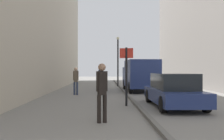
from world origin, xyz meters
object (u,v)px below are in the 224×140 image
object	(u,v)px
parked_car	(173,90)
lamp_post	(118,58)
delivery_van	(140,75)
pedestrian_main_foreground	(76,79)
pedestrian_far_crossing	(102,89)
street_sign_post	(126,71)
pedestrian_mid_block	(101,76)

from	to	relation	value
parked_car	lamp_post	xyz separation A→B (m)	(-1.68, 12.48, 2.01)
delivery_van	pedestrian_main_foreground	bearing A→B (deg)	-152.05
pedestrian_main_foreground	pedestrian_far_crossing	distance (m)	8.14
parked_car	street_sign_post	distance (m)	2.21
pedestrian_main_foreground	street_sign_post	bearing A→B (deg)	-75.34
pedestrian_far_crossing	street_sign_post	world-z (taller)	street_sign_post
lamp_post	parked_car	bearing A→B (deg)	-82.34
pedestrian_mid_block	pedestrian_far_crossing	world-z (taller)	pedestrian_mid_block
street_sign_post	lamp_post	distance (m)	12.23
pedestrian_far_crossing	delivery_van	size ratio (longest dim) A/B	0.36
pedestrian_mid_block	parked_car	bearing A→B (deg)	-56.20
delivery_van	street_sign_post	size ratio (longest dim) A/B	1.94
pedestrian_far_crossing	parked_car	size ratio (longest dim) A/B	0.43
pedestrian_mid_block	delivery_van	distance (m)	3.34
delivery_van	lamp_post	distance (m)	5.39
pedestrian_main_foreground	pedestrian_mid_block	bearing A→B (deg)	52.97
pedestrian_mid_block	delivery_van	world-z (taller)	delivery_van
delivery_van	parked_car	distance (m)	7.51
street_sign_post	pedestrian_mid_block	bearing A→B (deg)	-71.57
pedestrian_far_crossing	street_sign_post	xyz separation A→B (m)	(1.06, 3.29, 0.50)
parked_car	street_sign_post	bearing A→B (deg)	171.04
street_sign_post	lamp_post	xyz separation A→B (m)	(0.34, 12.16, 1.18)
parked_car	street_sign_post	world-z (taller)	street_sign_post
pedestrian_main_foreground	parked_car	world-z (taller)	pedestrian_main_foreground
pedestrian_far_crossing	parked_car	bearing A→B (deg)	26.08
street_sign_post	lamp_post	world-z (taller)	lamp_post
delivery_van	lamp_post	xyz separation A→B (m)	(-1.36, 5.00, 1.49)
pedestrian_main_foreground	pedestrian_mid_block	world-z (taller)	pedestrian_mid_block
lamp_post	pedestrian_mid_block	bearing A→B (deg)	-114.80
street_sign_post	delivery_van	bearing A→B (deg)	-93.23
pedestrian_main_foreground	lamp_post	distance (m)	8.31
lamp_post	street_sign_post	bearing A→B (deg)	-91.61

